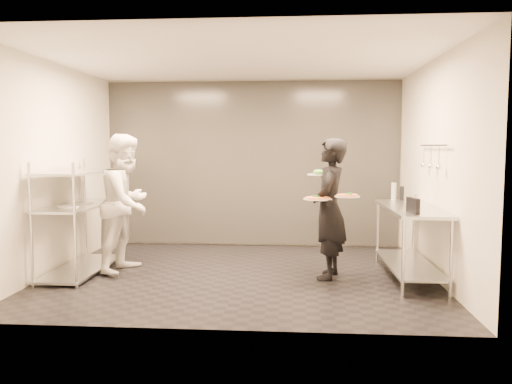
# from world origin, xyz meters

# --- Properties ---
(room_shell) EXTENTS (5.00, 4.00, 2.80)m
(room_shell) POSITION_xyz_m (0.00, 1.18, 1.40)
(room_shell) COLOR black
(room_shell) RESTS_ON ground
(pass_rack) EXTENTS (0.60, 1.60, 1.50)m
(pass_rack) POSITION_xyz_m (-2.15, -0.00, 0.77)
(pass_rack) COLOR silver
(pass_rack) RESTS_ON ground
(prep_counter) EXTENTS (0.60, 1.80, 0.92)m
(prep_counter) POSITION_xyz_m (2.18, 0.00, 0.63)
(prep_counter) COLOR silver
(prep_counter) RESTS_ON ground
(utensil_rail) EXTENTS (0.07, 1.20, 0.31)m
(utensil_rail) POSITION_xyz_m (2.43, -0.00, 1.55)
(utensil_rail) COLOR silver
(utensil_rail) RESTS_ON room_shell
(waiter) EXTENTS (0.56, 0.73, 1.79)m
(waiter) POSITION_xyz_m (1.15, -0.07, 0.89)
(waiter) COLOR black
(waiter) RESTS_ON ground
(chef) EXTENTS (0.86, 1.02, 1.85)m
(chef) POSITION_xyz_m (-1.55, 0.12, 0.92)
(chef) COLOR white
(chef) RESTS_ON ground
(pizza_plate_near) EXTENTS (0.35, 0.35, 0.05)m
(pizza_plate_near) POSITION_xyz_m (0.99, -0.28, 1.05)
(pizza_plate_near) COLOR silver
(pizza_plate_near) RESTS_ON waiter
(pizza_plate_far) EXTENTS (0.31, 0.31, 0.05)m
(pizza_plate_far) POSITION_xyz_m (1.35, -0.33, 1.09)
(pizza_plate_far) COLOR silver
(pizza_plate_far) RESTS_ON waiter
(salad_plate) EXTENTS (0.30, 0.30, 0.07)m
(salad_plate) POSITION_xyz_m (1.02, 0.22, 1.33)
(salad_plate) COLOR silver
(salad_plate) RESTS_ON waiter
(pos_monitor) EXTENTS (0.10, 0.26, 0.18)m
(pos_monitor) POSITION_xyz_m (2.06, -0.64, 1.01)
(pos_monitor) COLOR black
(pos_monitor) RESTS_ON prep_counter
(bottle_green) EXTENTS (0.07, 0.07, 0.25)m
(bottle_green) POSITION_xyz_m (2.13, 0.80, 1.05)
(bottle_green) COLOR gray
(bottle_green) RESTS_ON prep_counter
(bottle_clear) EXTENTS (0.05, 0.05, 0.18)m
(bottle_clear) POSITION_xyz_m (2.21, -0.10, 1.01)
(bottle_clear) COLOR gray
(bottle_clear) RESTS_ON prep_counter
(bottle_dark) EXTENTS (0.06, 0.06, 0.20)m
(bottle_dark) POSITION_xyz_m (2.24, 0.80, 1.02)
(bottle_dark) COLOR black
(bottle_dark) RESTS_ON prep_counter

